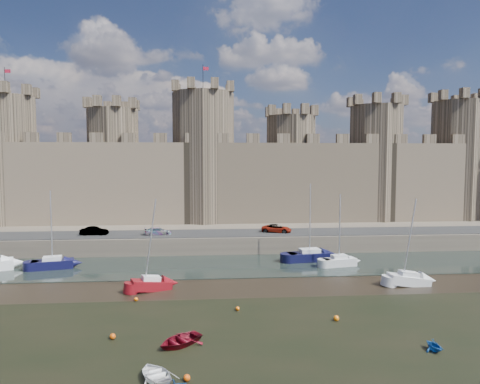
{
  "coord_description": "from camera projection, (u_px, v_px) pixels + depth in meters",
  "views": [
    {
      "loc": [
        2.44,
        -29.67,
        13.45
      ],
      "look_at": [
        6.55,
        22.0,
        9.63
      ],
      "focal_mm": 32.0,
      "sensor_mm": 36.0,
      "label": 1
    }
  ],
  "objects": [
    {
      "name": "quay",
      "position": [
        195.0,
        219.0,
        89.85
      ],
      "size": [
        160.0,
        60.0,
        2.5
      ],
      "primitive_type": "cube",
      "color": "#4C443A",
      "rests_on": "ground"
    },
    {
      "name": "car_1",
      "position": [
        94.0,
        231.0,
        62.48
      ],
      "size": [
        3.97,
        1.49,
        1.3
      ],
      "primitive_type": "imported",
      "rotation": [
        0.0,
        0.0,
        1.54
      ],
      "color": "gray",
      "rests_on": "quay"
    },
    {
      "name": "sailboat_1",
      "position": [
        52.0,
        263.0,
        52.9
      ],
      "size": [
        5.14,
        2.91,
        9.71
      ],
      "rotation": [
        0.0,
        0.0,
        0.22
      ],
      "color": "black",
      "rests_on": "ground"
    },
    {
      "name": "buoy_0",
      "position": [
        113.0,
        336.0,
        32.19
      ],
      "size": [
        0.45,
        0.45,
        0.45
      ],
      "primitive_type": "sphere",
      "color": "#E2500A",
      "rests_on": "ground"
    },
    {
      "name": "dinghy_4",
      "position": [
        180.0,
        341.0,
        31.11
      ],
      "size": [
        4.26,
        4.15,
        0.72
      ],
      "primitive_type": "imported",
      "rotation": [
        1.57,
        0.0,
        5.42
      ],
      "color": "maroon",
      "rests_on": "ground"
    },
    {
      "name": "water_channel",
      "position": [
        187.0,
        267.0,
        54.15
      ],
      "size": [
        160.0,
        12.0,
        0.08
      ],
      "primitive_type": "cube",
      "color": "black",
      "rests_on": "ground"
    },
    {
      "name": "dinghy_2",
      "position": [
        156.0,
        374.0,
        26.25
      ],
      "size": [
        3.48,
        3.9,
        0.67
      ],
      "primitive_type": "imported",
      "rotation": [
        1.57,
        0.0,
        3.6
      ],
      "color": "white",
      "rests_on": "ground"
    },
    {
      "name": "castle",
      "position": [
        189.0,
        170.0,
        77.1
      ],
      "size": [
        108.5,
        11.0,
        29.0
      ],
      "color": "#42382B",
      "rests_on": "quay"
    },
    {
      "name": "road",
      "position": [
        190.0,
        234.0,
        63.9
      ],
      "size": [
        160.0,
        7.0,
        0.1
      ],
      "primitive_type": "cube",
      "color": "black",
      "rests_on": "quay"
    },
    {
      "name": "sailboat_2",
      "position": [
        339.0,
        261.0,
        54.23
      ],
      "size": [
        4.47,
        2.4,
        9.15
      ],
      "rotation": [
        0.0,
        0.0,
        0.18
      ],
      "color": "silver",
      "rests_on": "ground"
    },
    {
      "name": "sailboat_3",
      "position": [
        310.0,
        255.0,
        57.06
      ],
      "size": [
        6.15,
        3.1,
        10.33
      ],
      "rotation": [
        0.0,
        0.0,
        0.14
      ],
      "color": "black",
      "rests_on": "ground"
    },
    {
      "name": "car_2",
      "position": [
        158.0,
        231.0,
        62.78
      ],
      "size": [
        4.05,
        2.07,
        1.12
      ],
      "primitive_type": "imported",
      "rotation": [
        0.0,
        0.0,
        1.7
      ],
      "color": "gray",
      "rests_on": "quay"
    },
    {
      "name": "sailboat_4",
      "position": [
        151.0,
        284.0,
        44.31
      ],
      "size": [
        4.39,
        3.03,
        9.57
      ],
      "rotation": [
        0.0,
        0.0,
        0.39
      ],
      "color": "maroon",
      "rests_on": "ground"
    },
    {
      "name": "buoy_3",
      "position": [
        238.0,
        309.0,
        38.32
      ],
      "size": [
        0.37,
        0.37,
        0.37
      ],
      "primitive_type": "sphere",
      "color": "orange",
      "rests_on": "ground"
    },
    {
      "name": "buoy_5",
      "position": [
        336.0,
        318.0,
        35.85
      ],
      "size": [
        0.47,
        0.47,
        0.47
      ],
      "primitive_type": "sphere",
      "color": "orange",
      "rests_on": "ground"
    },
    {
      "name": "car_3",
      "position": [
        277.0,
        229.0,
        64.88
      ],
      "size": [
        4.92,
        3.27,
        1.25
      ],
      "primitive_type": "imported",
      "rotation": [
        0.0,
        0.0,
        1.28
      ],
      "color": "gray",
      "rests_on": "quay"
    },
    {
      "name": "sailboat_5",
      "position": [
        409.0,
        279.0,
        46.13
      ],
      "size": [
        4.41,
        1.79,
        9.45
      ],
      "rotation": [
        0.0,
        0.0,
        0.02
      ],
      "color": "silver",
      "rests_on": "ground"
    },
    {
      "name": "ground",
      "position": [
        173.0,
        351.0,
        30.29
      ],
      "size": [
        160.0,
        160.0,
        0.0
      ],
      "primitive_type": "plane",
      "color": "black",
      "rests_on": "ground"
    },
    {
      "name": "dinghy_5",
      "position": [
        434.0,
        345.0,
        30.17
      ],
      "size": [
        1.63,
        1.8,
        0.83
      ],
      "primitive_type": "imported",
      "rotation": [
        1.57,
        0.0,
        0.18
      ],
      "color": "#154A94",
      "rests_on": "ground"
    },
    {
      "name": "buoy_2",
      "position": [
        187.0,
        378.0,
        26.07
      ],
      "size": [
        0.43,
        0.43,
        0.43
      ],
      "primitive_type": "sphere",
      "color": "#F6520A",
      "rests_on": "ground"
    },
    {
      "name": "buoy_1",
      "position": [
        136.0,
        299.0,
        40.9
      ],
      "size": [
        0.39,
        0.39,
        0.39
      ],
      "primitive_type": "sphere",
      "color": "orange",
      "rests_on": "ground"
    }
  ]
}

